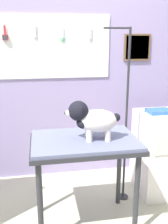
{
  "coord_description": "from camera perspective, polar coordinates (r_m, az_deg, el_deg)",
  "views": [
    {
      "loc": [
        -0.29,
        -1.67,
        1.59
      ],
      "look_at": [
        0.07,
        0.37,
        1.01
      ],
      "focal_mm": 41.85,
      "sensor_mm": 36.0,
      "label": 1
    }
  ],
  "objects": [
    {
      "name": "grooming_table",
      "position": [
        2.18,
        0.13,
        -8.11
      ],
      "size": [
        0.88,
        0.58,
        0.81
      ],
      "color": "#2D2D33",
      "rests_on": "ground"
    },
    {
      "name": "supply_tray",
      "position": [
        2.76,
        16.11,
        0.15
      ],
      "size": [
        0.24,
        0.18,
        0.04
      ],
      "color": "blue",
      "rests_on": "cabinet_right"
    },
    {
      "name": "grooming_arm",
      "position": [
        2.54,
        8.98,
        -2.86
      ],
      "size": [
        0.3,
        0.11,
        1.7
      ],
      "color": "#2D2D33",
      "rests_on": "ground"
    },
    {
      "name": "rear_wall_panel",
      "position": [
        2.99,
        -4.43,
        7.27
      ],
      "size": [
        4.0,
        0.11,
        2.3
      ],
      "color": "#A08FC0",
      "rests_on": "ground"
    },
    {
      "name": "dog",
      "position": [
        2.07,
        1.74,
        -1.56
      ],
      "size": [
        0.45,
        0.23,
        0.32
      ],
      "color": "white",
      "rests_on": "grooming_table"
    }
  ]
}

